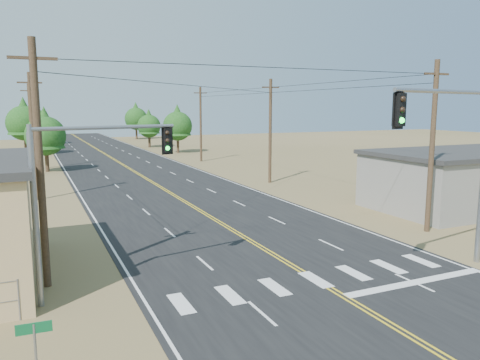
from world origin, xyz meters
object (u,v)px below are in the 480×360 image
building_right (472,180)px  street_sign (36,358)px  signal_mast_right (462,148)px  signal_mast_left (80,181)px

building_right → street_sign: (-30.00, -13.29, -0.26)m
building_right → signal_mast_right: signal_mast_right is taller
signal_mast_right → street_sign: bearing=-178.9°
signal_mast_right → street_sign: signal_mast_right is taller
signal_mast_left → signal_mast_right: (15.56, -3.87, 0.99)m
building_right → signal_mast_left: size_ratio=2.22×
building_right → signal_mast_right: 16.22m
building_right → street_sign: building_right is taller
signal_mast_left → signal_mast_right: bearing=-25.4°
building_right → signal_mast_right: size_ratio=1.83×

